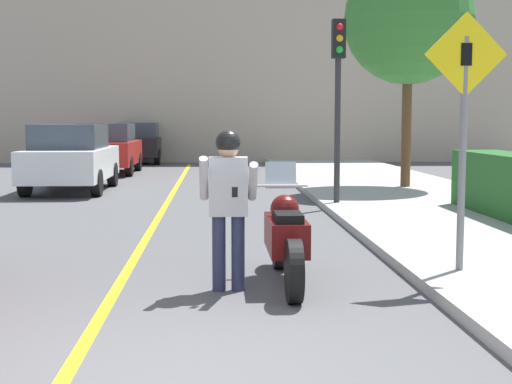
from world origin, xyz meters
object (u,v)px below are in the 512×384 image
object	(u,v)px
traffic_light	(338,76)
street_tree	(409,20)
parked_car_black	(140,142)
person_biker	(228,194)
crossing_sign	(464,117)
motorcycle	(286,238)
parked_car_white	(71,157)
parked_car_red	(108,148)

from	to	relation	value
traffic_light	street_tree	size ratio (longest dim) A/B	0.64
street_tree	parked_car_black	size ratio (longest dim) A/B	1.36
person_biker	traffic_light	distance (m)	7.41
traffic_light	parked_car_black	distance (m)	16.99
crossing_sign	traffic_light	bearing A→B (deg)	92.27
traffic_light	parked_car_black	size ratio (longest dim) A/B	0.87
person_biker	parked_car_black	xyz separation A→B (m)	(-3.32, 22.77, -0.17)
motorcycle	traffic_light	bearing A→B (deg)	75.61
parked_car_white	street_tree	bearing A→B (deg)	-3.39
parked_car_white	parked_car_red	bearing A→B (deg)	89.65
crossing_sign	parked_car_red	distance (m)	17.59
crossing_sign	parked_car_white	distance (m)	12.23
traffic_light	parked_car_red	bearing A→B (deg)	121.44
traffic_light	crossing_sign	bearing A→B (deg)	-87.73
motorcycle	parked_car_white	bearing A→B (deg)	112.79
parked_car_white	motorcycle	bearing A→B (deg)	-67.21
motorcycle	parked_car_red	world-z (taller)	parked_car_red
crossing_sign	parked_car_black	world-z (taller)	crossing_sign
motorcycle	parked_car_red	bearing A→B (deg)	104.83
traffic_light	street_tree	bearing A→B (deg)	55.65
traffic_light	parked_car_black	xyz separation A→B (m)	(-5.63, 15.92, -1.81)
motorcycle	parked_car_black	bearing A→B (deg)	99.97
crossing_sign	parked_car_white	bearing A→B (deg)	121.24
parked_car_red	parked_car_black	xyz separation A→B (m)	(0.40, 6.07, 0.00)
parked_car_white	parked_car_black	xyz separation A→B (m)	(0.43, 12.05, 0.00)
person_biker	parked_car_black	size ratio (longest dim) A/B	0.40
motorcycle	crossing_sign	distance (m)	2.34
person_biker	parked_car_red	distance (m)	17.12
person_biker	parked_car_white	xyz separation A→B (m)	(-3.75, 10.73, -0.17)
motorcycle	parked_car_white	size ratio (longest dim) A/B	0.54
person_biker	street_tree	bearing A→B (deg)	65.69
motorcycle	person_biker	bearing A→B (deg)	-154.73
parked_car_white	parked_car_red	distance (m)	5.98
crossing_sign	parked_car_red	xyz separation A→B (m)	(-6.29, 16.40, -0.96)
parked_car_red	parked_car_white	bearing A→B (deg)	-90.35
street_tree	parked_car_red	xyz separation A→B (m)	(-8.34, 6.48, -3.38)
person_biker	parked_car_black	world-z (taller)	person_biker
traffic_light	parked_car_black	bearing A→B (deg)	109.48
parked_car_red	person_biker	bearing A→B (deg)	-77.46
motorcycle	traffic_light	xyz separation A→B (m)	(1.68, 6.55, 2.15)
person_biker	parked_car_white	size ratio (longest dim) A/B	0.40
motorcycle	parked_car_red	xyz separation A→B (m)	(-4.35, 16.41, 0.35)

